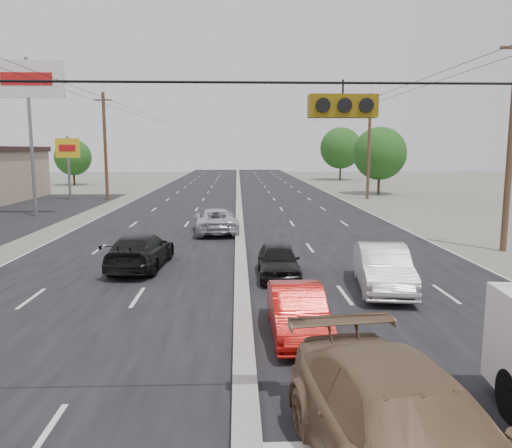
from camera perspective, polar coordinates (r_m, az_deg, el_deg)
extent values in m
plane|color=#606356|center=(9.17, -1.11, -22.96)|extent=(200.00, 200.00, 0.00)
cube|color=black|center=(38.12, -1.94, 1.32)|extent=(20.00, 160.00, 0.02)
cube|color=gray|center=(38.11, -1.94, 1.47)|extent=(0.50, 160.00, 0.20)
cylinder|color=#422D1E|center=(49.39, -16.84, 8.43)|extent=(0.30, 0.30, 10.00)
cube|color=#422D1E|center=(49.60, -17.06, 13.40)|extent=(1.60, 0.12, 0.12)
cylinder|color=#422D1E|center=(26.08, 27.10, 8.08)|extent=(0.30, 0.30, 10.00)
cylinder|color=#422D1E|center=(49.46, 12.79, 8.58)|extent=(0.30, 0.30, 10.00)
cube|color=#422D1E|center=(49.66, 12.96, 13.55)|extent=(1.60, 0.12, 0.12)
cylinder|color=black|center=(7.88, -1.23, 15.88)|extent=(25.00, 0.04, 0.04)
cube|color=#72590C|center=(8.01, 9.85, 13.12)|extent=(1.05, 0.30, 0.35)
cylinder|color=slate|center=(38.60, -24.32, 8.85)|extent=(0.24, 0.24, 11.00)
cube|color=silver|center=(38.89, -24.69, 14.82)|extent=(5.00, 0.25, 2.50)
cylinder|color=slate|center=(50.42, -20.62, 5.97)|extent=(0.24, 0.24, 6.00)
cube|color=gold|center=(50.38, -20.73, 8.13)|extent=(2.20, 0.25, 1.80)
cylinder|color=#382619|center=(71.35, -20.08, 5.05)|extent=(0.28, 0.28, 2.16)
sphere|color=#144E19|center=(71.27, -20.19, 7.17)|extent=(4.80, 4.80, 4.80)
cylinder|color=#382619|center=(55.06, 13.85, 4.63)|extent=(0.28, 0.28, 2.52)
sphere|color=#144E19|center=(54.95, 13.96, 7.83)|extent=(5.60, 5.60, 5.60)
cylinder|color=#382619|center=(79.54, 9.60, 6.02)|extent=(0.28, 0.28, 2.88)
sphere|color=#144E19|center=(79.47, 9.66, 8.55)|extent=(6.40, 6.40, 6.40)
imported|color=brown|center=(7.73, 17.00, -22.52)|extent=(3.16, 6.13, 1.70)
imported|color=#A90E0A|center=(13.07, 4.75, -10.01)|extent=(1.37, 3.89, 1.28)
imported|color=black|center=(18.80, 2.58, -4.23)|extent=(1.55, 3.76, 1.28)
imported|color=silver|center=(17.61, 14.31, -4.95)|extent=(2.23, 4.81, 1.53)
imported|color=black|center=(20.73, -13.06, -3.03)|extent=(2.34, 5.02, 1.42)
imported|color=#AFB0B7|center=(28.78, -4.66, 0.37)|extent=(2.84, 5.31, 1.42)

